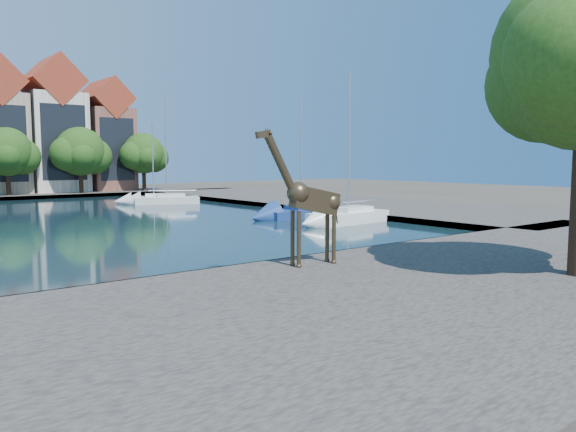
% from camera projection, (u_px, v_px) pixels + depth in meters
% --- Properties ---
extents(ground, '(160.00, 160.00, 0.00)m').
position_uv_depth(ground, '(251.00, 275.00, 21.77)').
color(ground, '#38332B').
rests_on(ground, ground).
extents(water_basin, '(38.00, 50.00, 0.08)m').
position_uv_depth(water_basin, '(63.00, 221.00, 40.52)').
color(water_basin, black).
rests_on(water_basin, ground).
extents(near_quay, '(50.00, 14.00, 0.50)m').
position_uv_depth(near_quay, '(388.00, 305.00, 16.27)').
color(near_quay, '#4B4741').
rests_on(near_quay, ground).
extents(right_quay, '(14.00, 52.00, 0.50)m').
position_uv_depth(right_quay, '(322.00, 202.00, 55.89)').
color(right_quay, '#4B4741').
rests_on(right_quay, ground).
extents(townhouse_east_mid, '(6.43, 9.18, 16.65)m').
position_uv_depth(townhouse_east_mid, '(53.00, 130.00, 69.94)').
color(townhouse_east_mid, beige).
rests_on(townhouse_east_mid, far_quay).
extents(townhouse_east_end, '(5.44, 9.18, 14.43)m').
position_uv_depth(townhouse_east_end, '(104.00, 139.00, 74.05)').
color(townhouse_east_end, brown).
rests_on(townhouse_east_end, far_quay).
extents(far_tree_mid_east, '(7.02, 5.40, 7.52)m').
position_uv_depth(far_tree_mid_east, '(8.00, 153.00, 62.01)').
color(far_tree_mid_east, '#332114').
rests_on(far_tree_mid_east, far_quay).
extents(far_tree_east, '(7.54, 5.80, 7.84)m').
position_uv_depth(far_tree_east, '(81.00, 153.00, 66.93)').
color(far_tree_east, '#332114').
rests_on(far_tree_east, far_quay).
extents(far_tree_far_east, '(6.76, 5.20, 7.36)m').
position_uv_depth(far_tree_far_east, '(144.00, 155.00, 71.86)').
color(far_tree_far_east, '#332114').
rests_on(far_tree_far_east, far_quay).
extents(giraffe_statue, '(3.51, 0.79, 5.01)m').
position_uv_depth(giraffe_statue, '(309.00, 200.00, 20.89)').
color(giraffe_statue, '#3D301E').
rests_on(giraffe_statue, near_quay).
extents(sailboat_right_a, '(6.51, 2.79, 10.30)m').
position_uv_depth(sailboat_right_a, '(348.00, 214.00, 38.73)').
color(sailboat_right_a, white).
rests_on(sailboat_right_a, water_basin).
extents(sailboat_right_b, '(6.73, 2.64, 9.38)m').
position_uv_depth(sailboat_right_b, '(301.00, 211.00, 42.78)').
color(sailboat_right_b, navy).
rests_on(sailboat_right_b, water_basin).
extents(sailboat_right_c, '(6.56, 4.33, 10.72)m').
position_uv_depth(sailboat_right_c, '(167.00, 198.00, 55.63)').
color(sailboat_right_c, silver).
rests_on(sailboat_right_c, water_basin).
extents(sailboat_right_d, '(5.63, 3.81, 7.89)m').
position_uv_depth(sailboat_right_d, '(154.00, 198.00, 56.21)').
color(sailboat_right_d, white).
rests_on(sailboat_right_d, water_basin).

